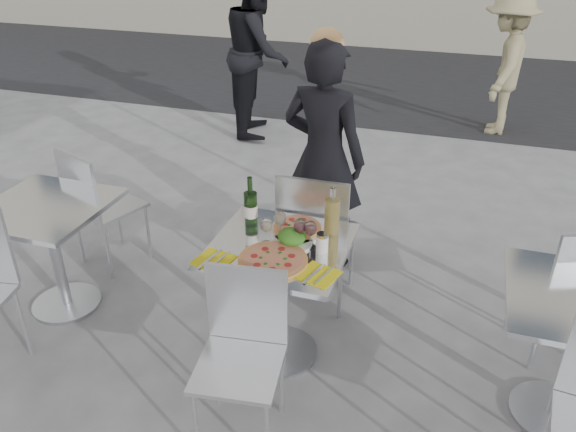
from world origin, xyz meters
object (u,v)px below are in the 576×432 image
(side_table_left, at_px, (51,235))
(chair_near, at_px, (243,342))
(wine_bottle, at_px, (251,207))
(pizza_near, at_px, (273,260))
(pedestrian_a, at_px, (258,51))
(woman_diner, at_px, (323,158))
(napkin_right, at_px, (318,275))
(chair_far, at_px, (316,230))
(pizza_far, at_px, (297,228))
(sugar_shaker, at_px, (322,243))
(carafe, at_px, (332,217))
(wineglass_white_a, at_px, (266,226))
(side_chair_rfar, at_px, (574,283))
(napkin_left, at_px, (214,260))
(wineglass_red_b, at_px, (310,229))
(wineglass_white_b, at_px, (280,219))
(side_chair_lfar, at_px, (96,200))
(wineglass_red_a, at_px, (300,227))
(pedestrian_b, at_px, (504,65))
(salad_plate, at_px, (292,238))
(main_table, at_px, (280,278))

(side_table_left, distance_m, chair_near, 1.58)
(wine_bottle, bearing_deg, pizza_near, -52.89)
(chair_near, relative_size, pedestrian_a, 0.47)
(woman_diner, height_order, napkin_right, woman_diner)
(chair_far, bearing_deg, pizza_far, 85.59)
(woman_diner, xyz_separation_m, sugar_shaker, (0.27, -1.05, -0.02))
(carafe, distance_m, wineglass_white_a, 0.36)
(side_chair_rfar, relative_size, woman_diner, 0.55)
(carafe, xyz_separation_m, napkin_left, (-0.51, -0.42, -0.11))
(chair_near, relative_size, wineglass_red_b, 5.53)
(woman_diner, distance_m, wineglass_white_b, 0.98)
(pedestrian_a, bearing_deg, pizza_far, -171.15)
(side_table_left, height_order, chair_near, chair_near)
(side_chair_lfar, relative_size, wineglass_red_a, 5.73)
(chair_far, xyz_separation_m, carafe, (0.17, -0.33, 0.30))
(sugar_shaker, relative_size, wineglass_red_b, 0.68)
(pedestrian_b, bearing_deg, side_chair_lfar, -28.87)
(wineglass_white_a, bearing_deg, pizza_far, 57.69)
(chair_far, bearing_deg, side_table_left, 16.97)
(pizza_far, height_order, salad_plate, salad_plate)
(wineglass_white_b, bearing_deg, wine_bottle, 159.49)
(chair_far, bearing_deg, wineglass_white_b, 77.28)
(side_chair_rfar, bearing_deg, pizza_near, 1.66)
(side_chair_rfar, distance_m, salad_plate, 1.55)
(pizza_near, distance_m, salad_plate, 0.20)
(main_table, distance_m, chair_near, 0.52)
(chair_near, height_order, pedestrian_b, pedestrian_b)
(chair_near, distance_m, pedestrian_a, 4.32)
(chair_near, height_order, sugar_shaker, chair_near)
(pizza_near, distance_m, wine_bottle, 0.41)
(side_chair_rfar, distance_m, napkin_right, 1.44)
(wineglass_red_a, bearing_deg, pedestrian_b, 76.15)
(main_table, distance_m, woman_diner, 1.10)
(woman_diner, relative_size, pizza_far, 5.40)
(side_chair_rfar, height_order, carafe, carafe)
(pizza_near, bearing_deg, side_chair_lfar, 157.00)
(pizza_far, distance_m, napkin_left, 0.52)
(side_chair_lfar, xyz_separation_m, woman_diner, (1.48, 0.57, 0.28))
(carafe, bearing_deg, napkin_right, -85.12)
(main_table, relative_size, wineglass_red_b, 4.76)
(side_chair_rfar, height_order, napkin_left, side_chair_rfar)
(napkin_right, bearing_deg, napkin_left, -159.97)
(pizza_near, relative_size, carafe, 1.22)
(woman_diner, xyz_separation_m, wineglass_white_b, (0.02, -0.98, 0.04))
(wineglass_white_a, bearing_deg, wineglass_white_b, 62.59)
(side_table_left, distance_m, side_chair_rfar, 3.07)
(chair_near, height_order, carafe, carafe)
(main_table, xyz_separation_m, chair_far, (0.06, 0.51, 0.03))
(pedestrian_b, bearing_deg, carafe, -6.74)
(chair_far, relative_size, napkin_right, 4.34)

